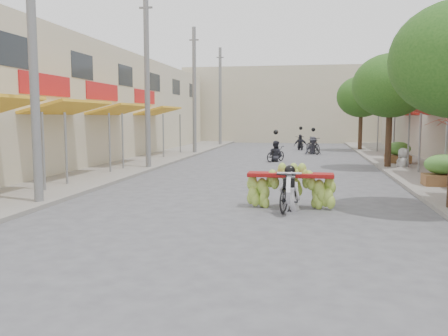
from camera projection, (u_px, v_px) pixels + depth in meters
The scene contains 18 objects.
ground at pixel (211, 243), 9.02m from camera, with size 120.00×120.00×0.00m, color #59595E.
sidewalk_left at pixel (138, 161), 24.91m from camera, with size 4.00×60.00×0.12m, color gray.
sidewalk_right at pixel (419, 166), 22.48m from camera, with size 4.00×60.00×0.12m, color gray.
shophouse_row_left at pixel (38, 105), 24.46m from camera, with size 9.77×40.00×6.00m.
far_building at pixel (290, 105), 45.84m from camera, with size 20.00×6.00×7.00m, color beige.
utility_pole_near at pixel (33, 55), 12.46m from camera, with size 0.60×0.24×8.00m.
utility_pole_mid at pixel (147, 80), 21.27m from camera, with size 0.60×0.24×8.00m.
utility_pole_far at pixel (194, 91), 30.07m from camera, with size 0.60×0.24×8.00m.
utility_pole_back at pixel (220, 97), 38.88m from camera, with size 0.60×0.24×8.00m.
street_tree_mid at pixel (390, 86), 21.37m from camera, with size 3.40×3.40×5.25m.
street_tree_far at pixel (361, 97), 33.12m from camera, with size 3.40×3.40×5.25m.
produce_crate_mid at pixel (443, 168), 15.69m from camera, with size 1.20×0.88×1.16m.
produce_crate_far at pixel (398, 151), 23.52m from camera, with size 1.20×0.88×1.16m.
banana_motorbike at pixel (290, 184), 12.26m from camera, with size 2.23×1.91×1.96m.
pedestrian at pixel (404, 148), 21.81m from camera, with size 0.98×0.82×1.71m.
bg_motorbike_a at pixel (276, 147), 25.36m from camera, with size 1.22×1.56×1.95m.
bg_motorbike_b at pixel (313, 141), 30.33m from camera, with size 1.32×1.95×1.95m.
bg_motorbike_c at pixel (301, 139), 34.32m from camera, with size 1.05×1.78×1.95m.
Camera 1 is at (1.77, -8.63, 2.40)m, focal length 38.00 mm.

